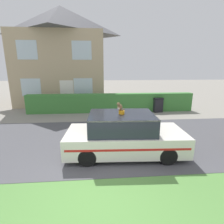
{
  "coord_description": "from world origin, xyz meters",
  "views": [
    {
      "loc": [
        0.08,
        -3.56,
        3.01
      ],
      "look_at": [
        0.72,
        4.13,
        1.05
      ],
      "focal_mm": 28.0,
      "sensor_mm": 36.0,
      "label": 1
    }
  ],
  "objects_px": {
    "house_left": "(63,55)",
    "wheelie_bin": "(157,105)",
    "police_car": "(124,135)",
    "cat": "(120,107)"
  },
  "relations": [
    {
      "from": "wheelie_bin",
      "to": "house_left",
      "type": "bearing_deg",
      "value": 139.77
    },
    {
      "from": "cat",
      "to": "house_left",
      "type": "relative_size",
      "value": 0.04
    },
    {
      "from": "cat",
      "to": "wheelie_bin",
      "type": "bearing_deg",
      "value": -176.48
    },
    {
      "from": "police_car",
      "to": "wheelie_bin",
      "type": "relative_size",
      "value": 4.19
    },
    {
      "from": "house_left",
      "to": "wheelie_bin",
      "type": "xyz_separation_m",
      "value": [
        7.13,
        -4.66,
        -3.56
      ]
    },
    {
      "from": "cat",
      "to": "house_left",
      "type": "height_order",
      "value": "house_left"
    },
    {
      "from": "police_car",
      "to": "house_left",
      "type": "relative_size",
      "value": 0.53
    },
    {
      "from": "house_left",
      "to": "cat",
      "type": "bearing_deg",
      "value": -70.49
    },
    {
      "from": "police_car",
      "to": "wheelie_bin",
      "type": "xyz_separation_m",
      "value": [
        3.25,
        5.93,
        -0.21
      ]
    },
    {
      "from": "police_car",
      "to": "cat",
      "type": "relative_size",
      "value": 13.23
    }
  ]
}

